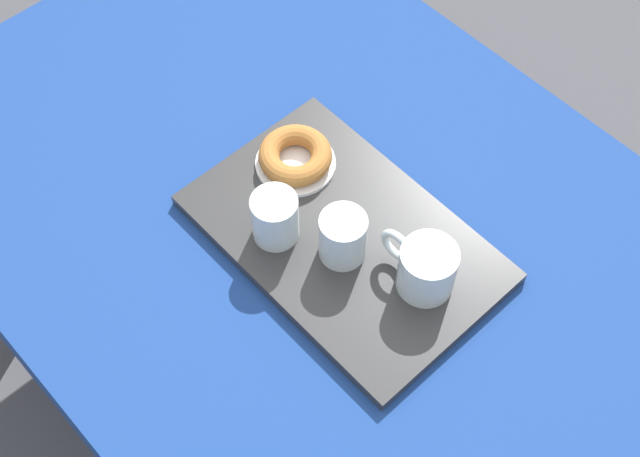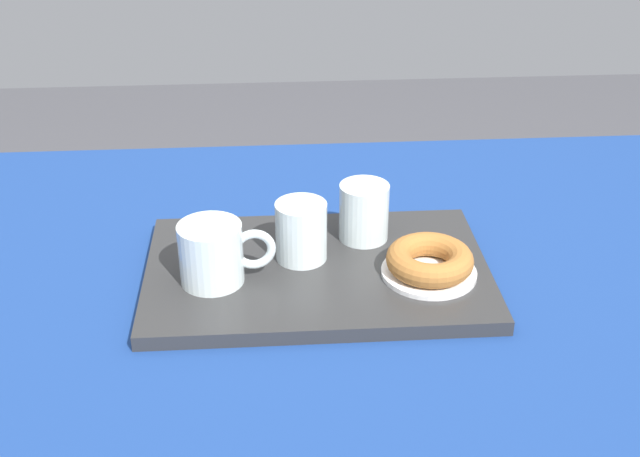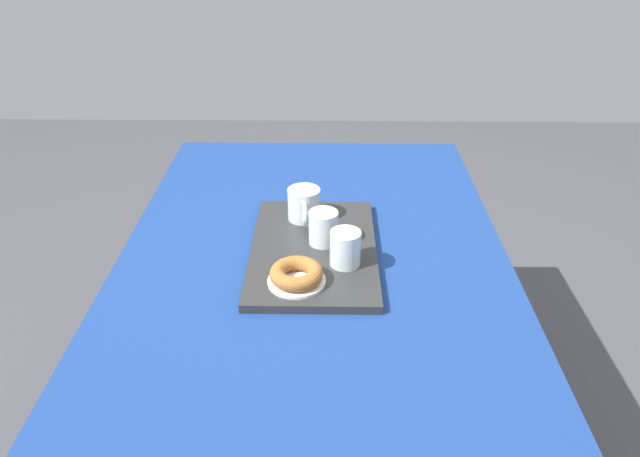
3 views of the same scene
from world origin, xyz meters
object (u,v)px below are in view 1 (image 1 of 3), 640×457
object	(u,v)px
serving_tray	(344,238)
donut_plate_left	(296,163)
water_glass_near	(275,219)
dining_table	(330,256)
tea_mug_left	(426,269)
sugar_donut_left	(295,156)
water_glass_far	(343,239)

from	to	relation	value
serving_tray	donut_plate_left	bearing A→B (deg)	-12.67
water_glass_near	dining_table	bearing A→B (deg)	-120.19
dining_table	water_glass_near	xyz separation A→B (m)	(0.04, 0.08, 0.14)
dining_table	tea_mug_left	size ratio (longest dim) A/B	11.51
dining_table	tea_mug_left	bearing A→B (deg)	-170.58
serving_tray	donut_plate_left	world-z (taller)	donut_plate_left
sugar_donut_left	serving_tray	bearing A→B (deg)	167.33
water_glass_far	sugar_donut_left	xyz separation A→B (m)	(0.17, -0.06, -0.01)
water_glass_far	dining_table	bearing A→B (deg)	-25.39
tea_mug_left	water_glass_far	xyz separation A→B (m)	(0.12, 0.05, -0.00)
tea_mug_left	dining_table	bearing A→B (deg)	9.42
dining_table	tea_mug_left	distance (m)	0.22
dining_table	serving_tray	distance (m)	0.10
dining_table	water_glass_far	distance (m)	0.15
tea_mug_left	sugar_donut_left	bearing A→B (deg)	-1.18
dining_table	donut_plate_left	size ratio (longest dim) A/B	11.45
dining_table	sugar_donut_left	size ratio (longest dim) A/B	12.55
water_glass_near	water_glass_far	distance (m)	0.11
tea_mug_left	donut_plate_left	size ratio (longest dim) A/B	0.99
tea_mug_left	donut_plate_left	world-z (taller)	tea_mug_left
dining_table	serving_tray	size ratio (longest dim) A/B	3.15
donut_plate_left	water_glass_far	bearing A→B (deg)	161.30
water_glass_far	donut_plate_left	size ratio (longest dim) A/B	0.65
tea_mug_left	water_glass_far	bearing A→B (deg)	23.39
water_glass_near	serving_tray	bearing A→B (deg)	-134.09
serving_tray	sugar_donut_left	size ratio (longest dim) A/B	3.99
dining_table	sugar_donut_left	world-z (taller)	sugar_donut_left
tea_mug_left	water_glass_near	distance (m)	0.24
donut_plate_left	sugar_donut_left	distance (m)	0.02
serving_tray	tea_mug_left	size ratio (longest dim) A/B	3.66
water_glass_far	donut_plate_left	xyz separation A→B (m)	(0.17, -0.06, -0.03)
water_glass_near	water_glass_far	size ratio (longest dim) A/B	1.00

